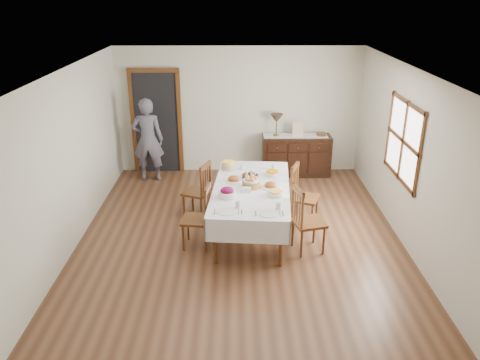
{
  "coord_description": "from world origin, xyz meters",
  "views": [
    {
      "loc": [
        -0.06,
        -6.45,
        3.65
      ],
      "look_at": [
        0.0,
        0.1,
        0.95
      ],
      "focal_mm": 35.0,
      "sensor_mm": 36.0,
      "label": 1
    }
  ],
  "objects_px": {
    "chair_right_near": "(306,219)",
    "table_lamp": "(277,119)",
    "dining_table": "(251,192)",
    "person": "(148,137)",
    "chair_left_near": "(199,216)",
    "chair_right_far": "(302,194)",
    "chair_left_far": "(199,190)",
    "sideboard": "(296,155)"
  },
  "relations": [
    {
      "from": "chair_right_far",
      "to": "person",
      "type": "relative_size",
      "value": 0.56
    },
    {
      "from": "chair_left_far",
      "to": "table_lamp",
      "type": "bearing_deg",
      "value": 165.11
    },
    {
      "from": "chair_left_far",
      "to": "person",
      "type": "relative_size",
      "value": 0.54
    },
    {
      "from": "dining_table",
      "to": "chair_left_far",
      "type": "relative_size",
      "value": 2.44
    },
    {
      "from": "chair_left_near",
      "to": "chair_left_far",
      "type": "relative_size",
      "value": 1.02
    },
    {
      "from": "chair_right_near",
      "to": "person",
      "type": "height_order",
      "value": "person"
    },
    {
      "from": "person",
      "to": "chair_left_far",
      "type": "bearing_deg",
      "value": 122.13
    },
    {
      "from": "chair_left_near",
      "to": "sideboard",
      "type": "bearing_deg",
      "value": 155.85
    },
    {
      "from": "chair_left_near",
      "to": "chair_left_far",
      "type": "height_order",
      "value": "chair_left_near"
    },
    {
      "from": "chair_right_near",
      "to": "sideboard",
      "type": "relative_size",
      "value": 0.74
    },
    {
      "from": "chair_left_near",
      "to": "chair_right_near",
      "type": "xyz_separation_m",
      "value": [
        1.56,
        -0.14,
        0.02
      ]
    },
    {
      "from": "dining_table",
      "to": "chair_right_far",
      "type": "relative_size",
      "value": 2.35
    },
    {
      "from": "chair_right_far",
      "to": "sideboard",
      "type": "relative_size",
      "value": 0.72
    },
    {
      "from": "chair_left_near",
      "to": "chair_left_far",
      "type": "xyz_separation_m",
      "value": [
        -0.08,
        1.02,
        -0.01
      ]
    },
    {
      "from": "dining_table",
      "to": "chair_left_near",
      "type": "distance_m",
      "value": 0.93
    },
    {
      "from": "chair_right_far",
      "to": "table_lamp",
      "type": "bearing_deg",
      "value": 28.63
    },
    {
      "from": "chair_right_near",
      "to": "chair_left_far",
      "type": "bearing_deg",
      "value": 39.92
    },
    {
      "from": "chair_left_near",
      "to": "chair_left_far",
      "type": "bearing_deg",
      "value": -168.33
    },
    {
      "from": "chair_left_far",
      "to": "chair_right_near",
      "type": "relative_size",
      "value": 0.94
    },
    {
      "from": "chair_left_far",
      "to": "table_lamp",
      "type": "xyz_separation_m",
      "value": [
        1.45,
        1.94,
        0.7
      ]
    },
    {
      "from": "chair_left_near",
      "to": "person",
      "type": "distance_m",
      "value": 2.98
    },
    {
      "from": "chair_right_near",
      "to": "chair_right_far",
      "type": "relative_size",
      "value": 1.02
    },
    {
      "from": "chair_left_near",
      "to": "dining_table",
      "type": "bearing_deg",
      "value": 127.09
    },
    {
      "from": "chair_right_near",
      "to": "table_lamp",
      "type": "bearing_deg",
      "value": -11.18
    },
    {
      "from": "chair_right_near",
      "to": "person",
      "type": "bearing_deg",
      "value": 29.51
    },
    {
      "from": "dining_table",
      "to": "person",
      "type": "distance_m",
      "value": 3.01
    },
    {
      "from": "chair_left_far",
      "to": "chair_right_far",
      "type": "height_order",
      "value": "chair_right_far"
    },
    {
      "from": "dining_table",
      "to": "chair_left_far",
      "type": "bearing_deg",
      "value": 151.24
    },
    {
      "from": "chair_left_near",
      "to": "table_lamp",
      "type": "relative_size",
      "value": 2.16
    },
    {
      "from": "dining_table",
      "to": "chair_left_near",
      "type": "xyz_separation_m",
      "value": [
        -0.79,
        -0.45,
        -0.19
      ]
    },
    {
      "from": "chair_left_near",
      "to": "sideboard",
      "type": "relative_size",
      "value": 0.71
    },
    {
      "from": "chair_left_near",
      "to": "sideboard",
      "type": "height_order",
      "value": "chair_left_near"
    },
    {
      "from": "person",
      "to": "table_lamp",
      "type": "xyz_separation_m",
      "value": [
        2.58,
        0.26,
        0.29
      ]
    },
    {
      "from": "chair_right_near",
      "to": "sideboard",
      "type": "height_order",
      "value": "chair_right_near"
    },
    {
      "from": "chair_right_near",
      "to": "table_lamp",
      "type": "xyz_separation_m",
      "value": [
        -0.19,
        3.1,
        0.67
      ]
    },
    {
      "from": "chair_right_near",
      "to": "sideboard",
      "type": "distance_m",
      "value": 3.1
    },
    {
      "from": "chair_left_near",
      "to": "chair_right_far",
      "type": "height_order",
      "value": "chair_right_far"
    },
    {
      "from": "chair_left_far",
      "to": "sideboard",
      "type": "relative_size",
      "value": 0.7
    },
    {
      "from": "chair_right_near",
      "to": "chair_left_near",
      "type": "bearing_deg",
      "value": 70.05
    },
    {
      "from": "chair_left_near",
      "to": "table_lamp",
      "type": "height_order",
      "value": "table_lamp"
    },
    {
      "from": "chair_right_far",
      "to": "table_lamp",
      "type": "xyz_separation_m",
      "value": [
        -0.26,
        2.19,
        0.68
      ]
    },
    {
      "from": "dining_table",
      "to": "sideboard",
      "type": "xyz_separation_m",
      "value": [
        1.01,
        2.5,
        -0.27
      ]
    }
  ]
}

